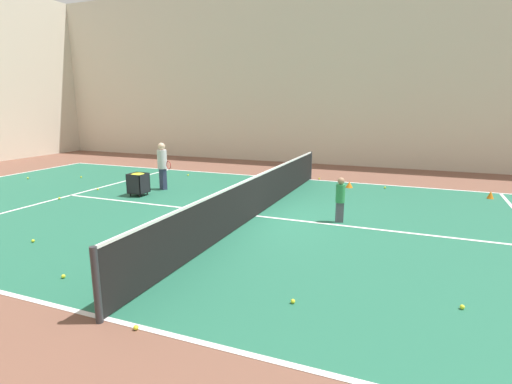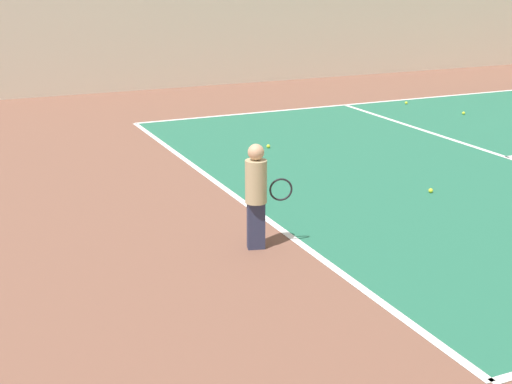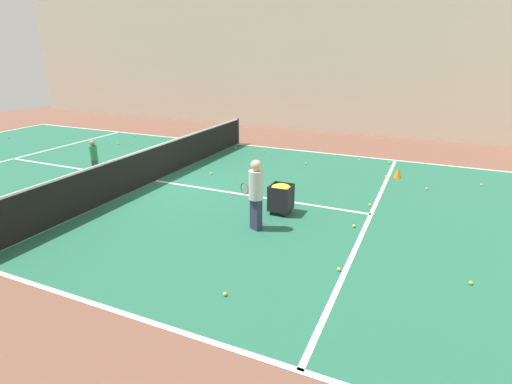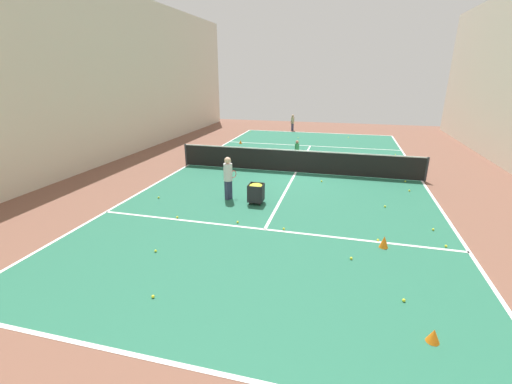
% 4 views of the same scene
% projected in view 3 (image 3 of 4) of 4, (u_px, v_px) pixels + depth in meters
% --- Properties ---
extents(ground_plane, '(36.08, 36.08, 0.00)m').
position_uv_depth(ground_plane, '(156.00, 181.00, 12.30)').
color(ground_plane, brown).
extents(court_playing_area, '(11.12, 23.58, 0.00)m').
position_uv_depth(court_playing_area, '(156.00, 181.00, 12.30)').
color(court_playing_area, '#23664C').
rests_on(court_playing_area, ground).
extents(line_sideline_left, '(0.10, 23.58, 0.00)m').
position_uv_depth(line_sideline_left, '(237.00, 144.00, 17.08)').
color(line_sideline_left, white).
rests_on(line_sideline_left, ground).
extents(line_service_near, '(11.12, 0.10, 0.00)m').
position_uv_depth(line_service_near, '(14.00, 159.00, 14.80)').
color(line_service_near, white).
rests_on(line_service_near, ground).
extents(line_service_far, '(11.12, 0.10, 0.00)m').
position_uv_depth(line_service_far, '(371.00, 214.00, 9.80)').
color(line_service_far, white).
rests_on(line_service_far, ground).
extents(line_centre_service, '(0.10, 12.97, 0.00)m').
position_uv_depth(line_centre_service, '(156.00, 181.00, 12.30)').
color(line_centre_service, white).
rests_on(line_centre_service, ground).
extents(hall_enclosure_left, '(0.15, 32.38, 8.63)m').
position_uv_depth(hall_enclosure_left, '(276.00, 39.00, 19.34)').
color(hall_enclosure_left, beige).
rests_on(hall_enclosure_left, ground).
extents(tennis_net, '(11.42, 0.10, 1.09)m').
position_uv_depth(tennis_net, '(155.00, 163.00, 12.11)').
color(tennis_net, '#2D2D33').
rests_on(tennis_net, ground).
extents(coach_at_net, '(0.43, 0.68, 1.61)m').
position_uv_depth(coach_at_net, '(256.00, 190.00, 8.71)').
color(coach_at_net, '#2D3351').
rests_on(coach_at_net, ground).
extents(child_midcourt, '(0.30, 0.30, 1.14)m').
position_uv_depth(child_midcourt, '(94.00, 155.00, 12.67)').
color(child_midcourt, '#4C4C56').
rests_on(child_midcourt, ground).
extents(ball_cart, '(0.53, 0.53, 0.74)m').
position_uv_depth(ball_cart, '(281.00, 193.00, 9.73)').
color(ball_cart, black).
rests_on(ball_cart, ground).
extents(training_cone_2, '(0.24, 0.24, 0.33)m').
position_uv_depth(training_cone_2, '(398.00, 173.00, 12.54)').
color(training_cone_2, orange).
rests_on(training_cone_2, ground).
extents(tennis_ball_0, '(0.07, 0.07, 0.07)m').
position_uv_depth(tennis_ball_0, '(426.00, 189.00, 11.51)').
color(tennis_ball_0, yellow).
rests_on(tennis_ball_0, ground).
extents(tennis_ball_2, '(0.07, 0.07, 0.07)m').
position_uv_depth(tennis_ball_2, '(226.00, 142.00, 17.35)').
color(tennis_ball_2, yellow).
rests_on(tennis_ball_2, ground).
extents(tennis_ball_3, '(0.07, 0.07, 0.07)m').
position_uv_depth(tennis_ball_3, '(135.00, 136.00, 18.55)').
color(tennis_ball_3, yellow).
rests_on(tennis_ball_3, ground).
extents(tennis_ball_5, '(0.07, 0.07, 0.07)m').
position_uv_depth(tennis_ball_5, '(306.00, 164.00, 14.05)').
color(tennis_ball_5, yellow).
rests_on(tennis_ball_5, ground).
extents(tennis_ball_6, '(0.07, 0.07, 0.07)m').
position_uv_depth(tennis_ball_6, '(386.00, 177.00, 12.62)').
color(tennis_ball_6, yellow).
rests_on(tennis_ball_6, ground).
extents(tennis_ball_7, '(0.07, 0.07, 0.07)m').
position_uv_depth(tennis_ball_7, '(211.00, 173.00, 12.94)').
color(tennis_ball_7, yellow).
rests_on(tennis_ball_7, ground).
extents(tennis_ball_9, '(0.07, 0.07, 0.07)m').
position_uv_depth(tennis_ball_9, '(9.00, 137.00, 18.21)').
color(tennis_ball_9, yellow).
rests_on(tennis_ball_9, ground).
extents(tennis_ball_10, '(0.07, 0.07, 0.07)m').
position_uv_depth(tennis_ball_10, '(236.00, 148.00, 16.31)').
color(tennis_ball_10, yellow).
rests_on(tennis_ball_10, ground).
extents(tennis_ball_11, '(0.07, 0.07, 0.07)m').
position_uv_depth(tennis_ball_11, '(389.00, 163.00, 14.17)').
color(tennis_ball_11, yellow).
rests_on(tennis_ball_11, ground).
extents(tennis_ball_12, '(0.07, 0.07, 0.07)m').
position_uv_depth(tennis_ball_12, '(339.00, 269.00, 7.29)').
color(tennis_ball_12, yellow).
rests_on(tennis_ball_12, ground).
extents(tennis_ball_13, '(0.07, 0.07, 0.07)m').
position_uv_depth(tennis_ball_13, '(264.00, 151.00, 15.79)').
color(tennis_ball_13, yellow).
rests_on(tennis_ball_13, ground).
extents(tennis_ball_14, '(0.07, 0.07, 0.07)m').
position_uv_depth(tennis_ball_14, '(370.00, 205.00, 10.32)').
color(tennis_ball_14, yellow).
rests_on(tennis_ball_14, ground).
extents(tennis_ball_16, '(0.07, 0.07, 0.07)m').
position_uv_depth(tennis_ball_16, '(118.00, 144.00, 16.99)').
color(tennis_ball_16, yellow).
rests_on(tennis_ball_16, ground).
extents(tennis_ball_17, '(0.07, 0.07, 0.07)m').
position_uv_depth(tennis_ball_17, '(359.00, 160.00, 14.48)').
color(tennis_ball_17, yellow).
rests_on(tennis_ball_17, ground).
extents(tennis_ball_18, '(0.07, 0.07, 0.07)m').
position_uv_depth(tennis_ball_18, '(471.00, 283.00, 6.86)').
color(tennis_ball_18, yellow).
rests_on(tennis_ball_18, ground).
extents(tennis_ball_20, '(0.07, 0.07, 0.07)m').
position_uv_depth(tennis_ball_20, '(354.00, 226.00, 9.08)').
color(tennis_ball_20, yellow).
rests_on(tennis_ball_20, ground).
extents(tennis_ball_21, '(0.07, 0.07, 0.07)m').
position_uv_depth(tennis_ball_21, '(174.00, 145.00, 16.75)').
color(tennis_ball_21, yellow).
rests_on(tennis_ball_21, ground).
extents(tennis_ball_22, '(0.07, 0.07, 0.07)m').
position_uv_depth(tennis_ball_22, '(225.00, 294.00, 6.55)').
color(tennis_ball_22, yellow).
rests_on(tennis_ball_22, ground).
extents(tennis_ball_25, '(0.07, 0.07, 0.07)m').
position_uv_depth(tennis_ball_25, '(481.00, 185.00, 11.85)').
color(tennis_ball_25, yellow).
rests_on(tennis_ball_25, ground).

